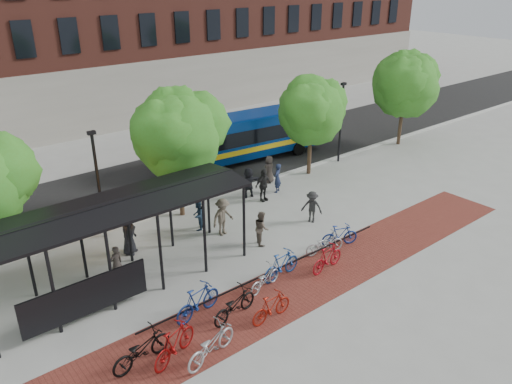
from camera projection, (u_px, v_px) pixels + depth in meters
ground at (269, 220)px, 24.84m from camera, size 160.00×160.00×0.00m
asphalt_street at (184, 174)px, 30.52m from camera, size 160.00×8.00×0.01m
curb at (222, 194)px, 27.66m from camera, size 160.00×0.25×0.12m
brick_strip at (312, 279)px, 20.14m from camera, size 24.00×3.00×0.01m
bike_rack_rail at (273, 280)px, 20.03m from camera, size 12.00×0.05×0.95m
bus_shelter at (113, 217)px, 18.60m from camera, size 10.60×3.07×3.60m
tree_b at (178, 130)px, 23.73m from camera, size 5.15×4.20×6.47m
tree_c at (312, 108)px, 29.08m from camera, size 4.66×3.80×5.92m
tree_d at (406, 81)px, 34.10m from camera, size 5.39×4.40×6.55m
lamp_post_left at (98, 182)px, 22.25m from camera, size 0.35×0.20×5.12m
lamp_post_right at (341, 120)px, 31.46m from camera, size 0.35×0.20×5.12m
bus at (244, 135)px, 32.08m from camera, size 11.37×3.56×3.02m
bike_0 at (141, 349)px, 15.59m from camera, size 2.22×1.04×1.12m
bike_1 at (174, 343)px, 15.76m from camera, size 2.10×1.30×1.22m
bike_2 at (211, 344)px, 15.79m from camera, size 2.27×1.26×1.13m
bike_3 at (198, 301)px, 17.74m from camera, size 2.16×0.97×1.25m
bike_4 at (234, 305)px, 17.71m from camera, size 2.14×1.06×1.08m
bike_5 at (271, 307)px, 17.59m from camera, size 1.79×0.56×1.07m
bike_6 at (265, 279)px, 19.35m from camera, size 1.84×0.98×0.92m
bike_7 at (281, 265)px, 20.00m from camera, size 2.01×0.72×1.18m
bike_9 at (327, 258)px, 20.54m from camera, size 1.90×0.70×1.11m
bike_10 at (324, 244)px, 21.77m from camera, size 1.95×1.11×0.97m
bike_11 at (340, 235)px, 22.39m from camera, size 1.79×1.14×1.04m
pedestrian_0 at (129, 234)px, 21.63m from camera, size 1.09×1.07×1.90m
pedestrian_1 at (116, 263)px, 19.78m from camera, size 0.62×0.48×1.53m
pedestrian_2 at (198, 215)px, 23.69m from camera, size 0.94×0.91×1.53m
pedestrian_3 at (223, 217)px, 23.19m from camera, size 1.24×0.80×1.82m
pedestrian_4 at (263, 185)px, 26.64m from camera, size 1.08×0.49×1.81m
pedestrian_5 at (248, 183)px, 27.11m from camera, size 1.64×0.78×1.70m
pedestrian_6 at (269, 169)px, 29.02m from camera, size 0.91×0.73×1.63m
pedestrian_7 at (277, 178)px, 27.74m from camera, size 0.73×0.65×1.68m
pedestrian_8 at (262, 228)px, 22.45m from camera, size 0.89×0.96×1.60m
pedestrian_9 at (312, 207)px, 24.41m from camera, size 1.05×1.21×1.62m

